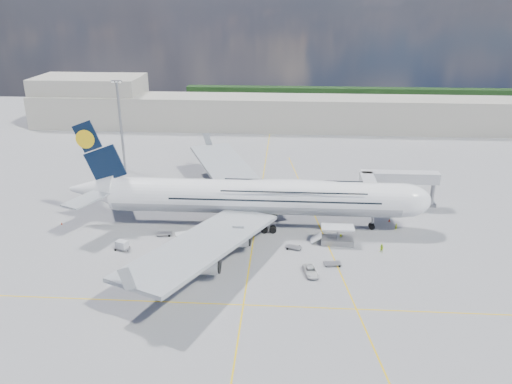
# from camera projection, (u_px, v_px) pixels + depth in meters

# --- Properties ---
(ground) EXTENTS (300.00, 300.00, 0.00)m
(ground) POSITION_uv_depth(u_px,v_px,m) (252.00, 247.00, 99.53)
(ground) COLOR gray
(ground) RESTS_ON ground
(taxi_line_main) EXTENTS (0.25, 220.00, 0.01)m
(taxi_line_main) POSITION_uv_depth(u_px,v_px,m) (252.00, 247.00, 99.53)
(taxi_line_main) COLOR #E7B90C
(taxi_line_main) RESTS_ON ground
(taxi_line_cross) EXTENTS (120.00, 0.25, 0.01)m
(taxi_line_cross) POSITION_uv_depth(u_px,v_px,m) (243.00, 305.00, 80.97)
(taxi_line_cross) COLOR #E7B90C
(taxi_line_cross) RESTS_ON ground
(taxi_line_diag) EXTENTS (14.16, 99.06, 0.01)m
(taxi_line_diag) POSITION_uv_depth(u_px,v_px,m) (320.00, 227.00, 107.95)
(taxi_line_diag) COLOR #E7B90C
(taxi_line_diag) RESTS_ON ground
(airliner) EXTENTS (77.26, 79.15, 23.71)m
(airliner) POSITION_uv_depth(u_px,v_px,m) (257.00, 196.00, 106.26)
(airliner) COLOR white
(airliner) RESTS_ON ground
(jet_bridge) EXTENTS (18.80, 12.10, 8.50)m
(jet_bridge) POSITION_uv_depth(u_px,v_px,m) (388.00, 182.00, 114.61)
(jet_bridge) COLOR #B7B7BC
(jet_bridge) RESTS_ON ground
(cargo_loader) EXTENTS (8.53, 3.20, 3.67)m
(cargo_loader) POSITION_uv_depth(u_px,v_px,m) (336.00, 237.00, 100.73)
(cargo_loader) COLOR silver
(cargo_loader) RESTS_ON ground
(light_mast) EXTENTS (3.00, 0.70, 25.50)m
(light_mast) POSITION_uv_depth(u_px,v_px,m) (121.00, 125.00, 138.86)
(light_mast) COLOR gray
(light_mast) RESTS_ON ground
(terminal) EXTENTS (180.00, 16.00, 12.00)m
(terminal) POSITION_uv_depth(u_px,v_px,m) (271.00, 113.00, 185.46)
(terminal) COLOR #B2AD9E
(terminal) RESTS_ON ground
(hangar) EXTENTS (40.00, 22.00, 18.00)m
(hangar) POSITION_uv_depth(u_px,v_px,m) (91.00, 100.00, 193.26)
(hangar) COLOR #B2AD9E
(hangar) RESTS_ON ground
(tree_line) EXTENTS (160.00, 6.00, 8.00)m
(tree_line) POSITION_uv_depth(u_px,v_px,m) (363.00, 97.00, 225.51)
(tree_line) COLOR #193814
(tree_line) RESTS_ON ground
(dolly_row_a) EXTENTS (3.35, 2.55, 1.89)m
(dolly_row_a) POSITION_uv_depth(u_px,v_px,m) (122.00, 245.00, 98.16)
(dolly_row_a) COLOR gray
(dolly_row_a) RESTS_ON ground
(dolly_row_b) EXTENTS (2.79, 1.77, 1.65)m
(dolly_row_b) POSITION_uv_depth(u_px,v_px,m) (183.00, 247.00, 97.62)
(dolly_row_b) COLOR gray
(dolly_row_b) RESTS_ON ground
(dolly_row_c) EXTENTS (3.80, 2.82, 2.15)m
(dolly_row_c) POSITION_uv_depth(u_px,v_px,m) (182.00, 238.00, 100.81)
(dolly_row_c) COLOR gray
(dolly_row_c) RESTS_ON ground
(dolly_back) EXTENTS (3.39, 2.21, 0.46)m
(dolly_back) POSITION_uv_depth(u_px,v_px,m) (164.00, 234.00, 104.32)
(dolly_back) COLOR gray
(dolly_back) RESTS_ON ground
(dolly_nose_far) EXTENTS (3.34, 2.13, 0.46)m
(dolly_nose_far) POSITION_uv_depth(u_px,v_px,m) (333.00, 263.00, 92.74)
(dolly_nose_far) COLOR gray
(dolly_nose_far) RESTS_ON ground
(dolly_nose_near) EXTENTS (3.37, 2.59, 0.44)m
(dolly_nose_near) POSITION_uv_depth(u_px,v_px,m) (293.00, 247.00, 98.81)
(dolly_nose_near) COLOR gray
(dolly_nose_near) RESTS_ON ground
(baggage_tug) EXTENTS (2.68, 1.46, 1.61)m
(baggage_tug) POSITION_uv_depth(u_px,v_px,m) (202.00, 264.00, 91.77)
(baggage_tug) COLOR silver
(baggage_tug) RESTS_ON ground
(catering_truck_inner) EXTENTS (7.64, 3.13, 4.52)m
(catering_truck_inner) POSITION_uv_depth(u_px,v_px,m) (195.00, 196.00, 119.19)
(catering_truck_inner) COLOR gray
(catering_truck_inner) RESTS_ON ground
(catering_truck_outer) EXTENTS (6.32, 4.41, 3.48)m
(catering_truck_outer) POSITION_uv_depth(u_px,v_px,m) (224.00, 160.00, 146.61)
(catering_truck_outer) COLOR gray
(catering_truck_outer) RESTS_ON ground
(service_van) EXTENTS (3.13, 5.12, 1.33)m
(service_van) POSITION_uv_depth(u_px,v_px,m) (311.00, 271.00, 89.57)
(service_van) COLOR silver
(service_van) RESTS_ON ground
(crew_nose) EXTENTS (0.65, 0.56, 1.52)m
(crew_nose) POSITION_uv_depth(u_px,v_px,m) (396.00, 227.00, 106.55)
(crew_nose) COLOR #D9EF19
(crew_nose) RESTS_ON ground
(crew_loader) EXTENTS (1.12, 1.13, 1.85)m
(crew_loader) POSITION_uv_depth(u_px,v_px,m) (382.00, 248.00, 97.05)
(crew_loader) COLOR #AEDC17
(crew_loader) RESTS_ON ground
(crew_wing) EXTENTS (0.98, 1.14, 1.84)m
(crew_wing) POSITION_uv_depth(u_px,v_px,m) (196.00, 261.00, 92.30)
(crew_wing) COLOR #DBF81A
(crew_wing) RESTS_ON ground
(crew_van) EXTENTS (0.67, 0.87, 1.57)m
(crew_van) POSITION_uv_depth(u_px,v_px,m) (341.00, 238.00, 101.69)
(crew_van) COLOR #DAF419
(crew_van) RESTS_ON ground
(crew_tug) EXTENTS (1.19, 0.78, 1.73)m
(crew_tug) POSITION_uv_depth(u_px,v_px,m) (203.00, 257.00, 94.09)
(crew_tug) COLOR #98EA18
(crew_tug) RESTS_ON ground
(cone_nose) EXTENTS (0.48, 0.48, 0.61)m
(cone_nose) POSITION_uv_depth(u_px,v_px,m) (389.00, 220.00, 110.70)
(cone_nose) COLOR red
(cone_nose) RESTS_ON ground
(cone_wing_left_inner) EXTENTS (0.50, 0.50, 0.63)m
(cone_wing_left_inner) POSITION_uv_depth(u_px,v_px,m) (196.00, 210.00, 116.01)
(cone_wing_left_inner) COLOR red
(cone_wing_left_inner) RESTS_ON ground
(cone_wing_left_outer) EXTENTS (0.44, 0.44, 0.56)m
(cone_wing_left_outer) POSITION_uv_depth(u_px,v_px,m) (217.00, 176.00, 137.83)
(cone_wing_left_outer) COLOR red
(cone_wing_left_outer) RESTS_ON ground
(cone_wing_right_inner) EXTENTS (0.46, 0.46, 0.59)m
(cone_wing_right_inner) POSITION_uv_depth(u_px,v_px,m) (221.00, 253.00, 96.54)
(cone_wing_right_inner) COLOR red
(cone_wing_right_inner) RESTS_ON ground
(cone_wing_right_outer) EXTENTS (0.44, 0.44, 0.56)m
(cone_wing_right_outer) POSITION_uv_depth(u_px,v_px,m) (167.00, 289.00, 84.78)
(cone_wing_right_outer) COLOR red
(cone_wing_right_outer) RESTS_ON ground
(cone_tail) EXTENTS (0.40, 0.40, 0.51)m
(cone_tail) POSITION_uv_depth(u_px,v_px,m) (62.00, 223.00, 109.25)
(cone_tail) COLOR red
(cone_tail) RESTS_ON ground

